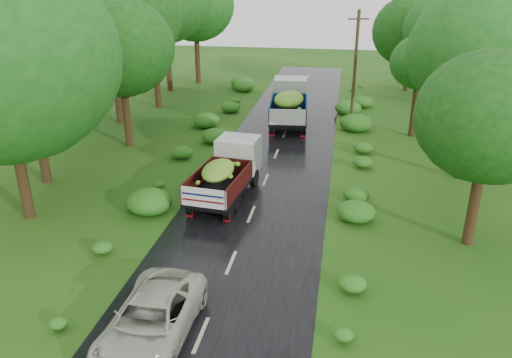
% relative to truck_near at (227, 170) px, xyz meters
% --- Properties ---
extents(ground, '(120.00, 120.00, 0.00)m').
position_rel_truck_near_xyz_m(ground, '(1.45, -9.73, -1.34)').
color(ground, '#12480F').
rests_on(ground, ground).
extents(road, '(6.50, 80.00, 0.02)m').
position_rel_truck_near_xyz_m(road, '(1.45, -4.73, -1.33)').
color(road, black).
rests_on(road, ground).
extents(road_lines, '(0.12, 69.60, 0.00)m').
position_rel_truck_near_xyz_m(road_lines, '(1.45, -3.73, -1.32)').
color(road_lines, '#BFB78C').
rests_on(road_lines, road).
extents(truck_near, '(2.56, 5.81, 2.37)m').
position_rel_truck_near_xyz_m(truck_near, '(0.00, 0.00, 0.00)').
color(truck_near, black).
rests_on(truck_near, ground).
extents(truck_far, '(2.92, 6.88, 2.82)m').
position_rel_truck_near_xyz_m(truck_far, '(1.44, 12.60, 0.25)').
color(truck_far, black).
rests_on(truck_far, ground).
extents(car, '(2.23, 4.77, 1.32)m').
position_rel_truck_near_xyz_m(car, '(0.12, -10.12, -0.66)').
color(car, beige).
rests_on(car, road).
extents(utility_pole, '(1.32, 0.45, 7.70)m').
position_rel_truck_near_xyz_m(utility_pole, '(5.70, 12.31, 2.62)').
color(utility_pole, '#382616').
rests_on(utility_pole, ground).
extents(trees_left, '(6.67, 32.75, 9.51)m').
position_rel_truck_near_xyz_m(trees_left, '(-9.16, 9.69, 5.59)').
color(trees_left, black).
rests_on(trees_left, ground).
extents(trees_right, '(5.37, 31.23, 8.00)m').
position_rel_truck_near_xyz_m(trees_right, '(10.82, 12.26, 4.13)').
color(trees_right, black).
rests_on(trees_right, ground).
extents(shrubs, '(11.90, 44.00, 0.70)m').
position_rel_truck_near_xyz_m(shrubs, '(1.45, 4.27, -0.99)').
color(shrubs, '#1E6718').
rests_on(shrubs, ground).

